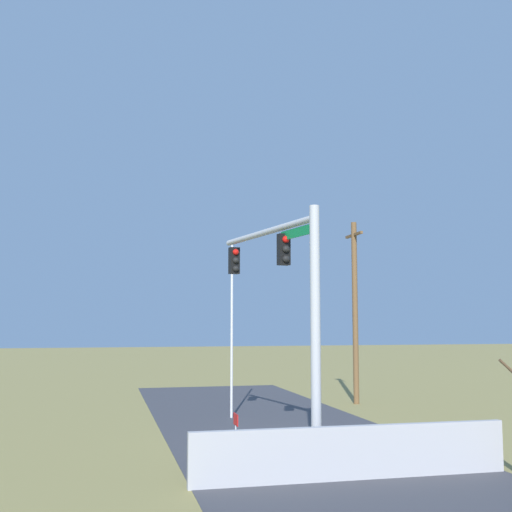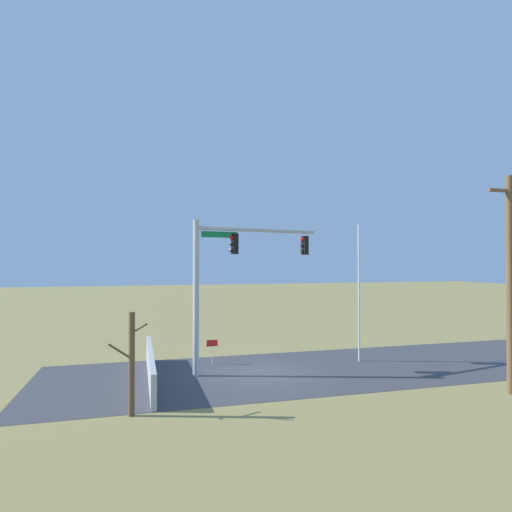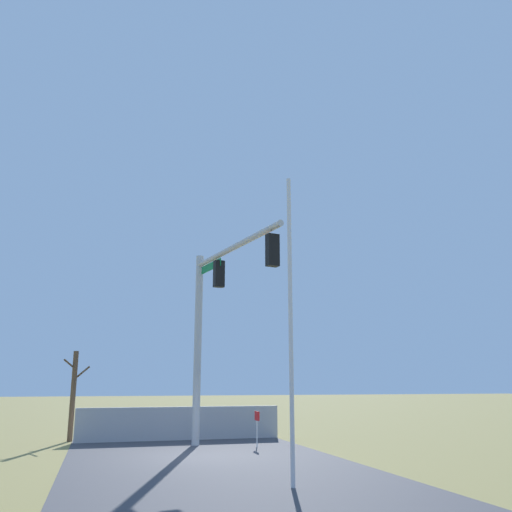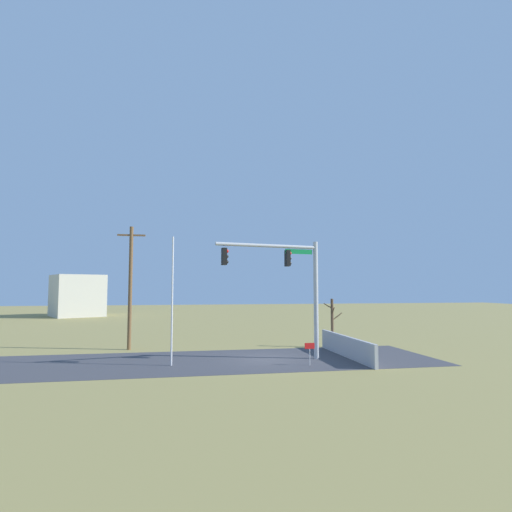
# 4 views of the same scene
# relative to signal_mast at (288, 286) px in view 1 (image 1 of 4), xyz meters

# --- Properties ---
(ground_plane) EXTENTS (160.00, 160.00, 0.00)m
(ground_plane) POSITION_rel_signal_mast_xyz_m (-1.39, 0.65, -4.86)
(ground_plane) COLOR olive
(road_surface) EXTENTS (28.00, 8.00, 0.01)m
(road_surface) POSITION_rel_signal_mast_xyz_m (-5.39, 0.65, -4.86)
(road_surface) COLOR #3D3D42
(road_surface) RESTS_ON ground_plane
(sidewalk_corner) EXTENTS (6.00, 6.00, 0.01)m
(sidewalk_corner) POSITION_rel_signal_mast_xyz_m (2.59, 0.32, -4.86)
(sidewalk_corner) COLOR #B7B5AD
(sidewalk_corner) RESTS_ON ground_plane
(retaining_fence) EXTENTS (0.20, 8.03, 1.28)m
(retaining_fence) POSITION_rel_signal_mast_xyz_m (3.58, 0.58, -4.22)
(retaining_fence) COLOR #A8A8AD
(retaining_fence) RESTS_ON ground_plane
(signal_mast) EXTENTS (6.37, 1.48, 7.03)m
(signal_mast) POSITION_rel_signal_mast_xyz_m (0.00, 0.00, 0.00)
(signal_mast) COLOR #B2B5BA
(signal_mast) RESTS_ON ground_plane
(flagpole) EXTENTS (0.10, 0.10, 7.08)m
(flagpole) POSITION_rel_signal_mast_xyz_m (-6.94, -0.35, -1.32)
(flagpole) COLOR silver
(flagpole) RESTS_ON ground_plane
(utility_pole) EXTENTS (1.90, 0.26, 8.51)m
(utility_pole) POSITION_rel_signal_mast_xyz_m (-9.91, 6.15, -0.44)
(utility_pole) COLOR brown
(utility_pole) RESTS_ON ground_plane
(open_sign) EXTENTS (0.56, 0.04, 1.22)m
(open_sign) POSITION_rel_signal_mast_xyz_m (0.51, -1.69, -3.96)
(open_sign) COLOR silver
(open_sign) RESTS_ON ground_plane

